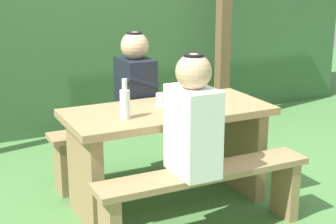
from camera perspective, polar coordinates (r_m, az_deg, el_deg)
ground_plane at (r=3.82m, az=-0.00°, el=-9.80°), size 12.00×12.00×0.00m
hedge_backdrop at (r=5.67m, az=-10.43°, el=7.61°), size 6.40×0.91×1.72m
pergola_post_right at (r=5.49m, az=6.05°, el=10.32°), size 0.12×0.12×2.26m
picnic_table at (r=3.64m, az=-0.00°, el=-2.96°), size 1.40×0.64×0.70m
bench_near at (r=3.28m, az=4.00°, el=-8.28°), size 1.40×0.24×0.44m
bench_far at (r=4.14m, az=-3.14°, el=-3.02°), size 1.40×0.24×0.44m
person_white_shirt at (r=3.08m, az=2.68°, el=-0.79°), size 0.25×0.35×0.72m
person_black_coat at (r=4.00m, az=-3.53°, el=3.13°), size 0.25×0.35×0.72m
drinking_glass at (r=3.62m, az=-0.78°, el=1.34°), size 0.07×0.07×0.09m
bottle_left at (r=3.61m, az=3.73°, el=2.16°), size 0.06×0.06×0.25m
bottle_right at (r=3.33m, az=-4.67°, el=1.01°), size 0.06×0.06×0.26m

